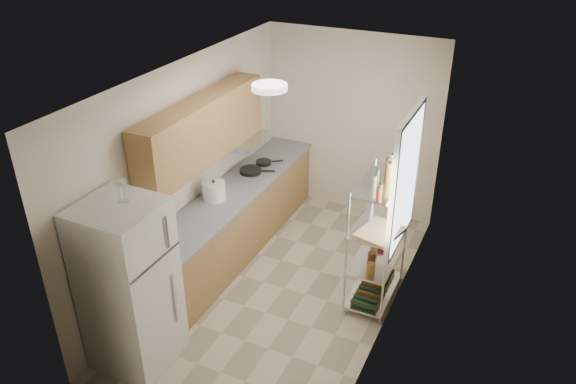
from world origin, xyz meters
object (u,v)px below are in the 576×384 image
at_px(frying_pan_large, 251,171).
at_px(cutting_board, 380,232).
at_px(rice_cooker, 214,191).
at_px(refrigerator, 129,286).
at_px(espresso_machine, 400,204).

relative_size(frying_pan_large, cutting_board, 0.60).
relative_size(rice_cooker, cutting_board, 0.57).
bearing_deg(refrigerator, espresso_machine, 47.22).
relative_size(frying_pan_large, espresso_machine, 1.17).
distance_m(frying_pan_large, espresso_machine, 2.15).
bearing_deg(rice_cooker, espresso_machine, 11.05).
height_order(refrigerator, frying_pan_large, refrigerator).
relative_size(rice_cooker, espresso_machine, 1.12).
bearing_deg(rice_cooker, refrigerator, -85.62).
height_order(rice_cooker, frying_pan_large, rice_cooker).
bearing_deg(espresso_machine, cutting_board, -94.91).
bearing_deg(espresso_machine, rice_cooker, -164.87).
bearing_deg(espresso_machine, frying_pan_large, 173.31).
xyz_separation_m(refrigerator, cutting_board, (1.94, 1.69, 0.15)).
xyz_separation_m(refrigerator, rice_cooker, (-0.14, 1.76, 0.13)).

